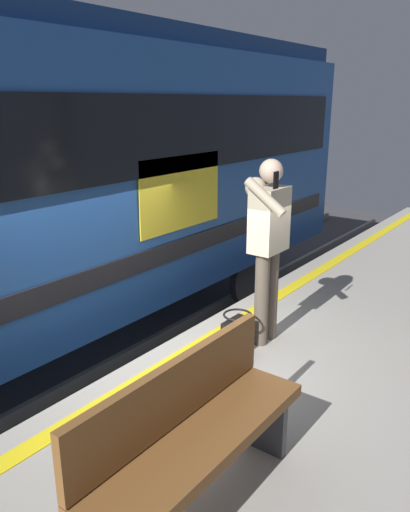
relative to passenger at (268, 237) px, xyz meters
The scene contains 7 objects.
ground_plane 2.46m from the passenger, 44.53° to the right, with size 25.34×25.34×0.00m, color #3D3D3F.
safety_line 1.40m from the passenger, 30.76° to the right, with size 16.55×0.16×0.01m, color yellow.
track_rail_near 3.22m from the passenger, 71.43° to the right, with size 21.96×0.08×0.16m, color slate.
track_rail_far 4.36m from the passenger, 78.31° to the right, with size 21.96×0.08×0.16m, color slate.
passenger is the anchor object (origin of this frame).
handbag 0.98m from the passenger, ahead, with size 0.30×0.28×0.42m.
bench 2.30m from the passenger, 19.45° to the left, with size 1.65×0.44×0.90m.
Camera 1 is at (3.25, 3.04, 3.44)m, focal length 35.03 mm.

